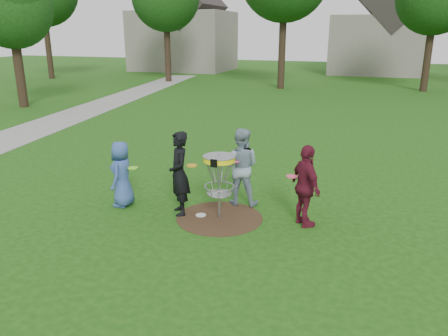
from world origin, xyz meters
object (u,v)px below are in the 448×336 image
(player_black, at_px, (179,174))
(player_grey, at_px, (240,167))
(player_maroon, at_px, (306,186))
(player_blue, at_px, (122,174))
(disc_golf_basket, at_px, (219,171))

(player_black, bearing_deg, player_grey, 97.22)
(player_black, bearing_deg, player_maroon, 60.13)
(player_blue, xyz_separation_m, player_grey, (2.43, 0.92, 0.13))
(player_maroon, xyz_separation_m, disc_golf_basket, (-1.71, -0.20, 0.19))
(player_maroon, bearing_deg, player_grey, 27.79)
(player_blue, relative_size, player_black, 0.82)
(player_blue, height_order, player_black, player_black)
(player_grey, distance_m, player_maroon, 1.70)
(player_blue, bearing_deg, player_grey, 104.18)
(player_blue, bearing_deg, player_black, 82.29)
(disc_golf_basket, bearing_deg, player_grey, 79.04)
(disc_golf_basket, bearing_deg, player_blue, 179.97)
(player_grey, height_order, player_maroon, player_grey)
(player_black, relative_size, player_grey, 1.03)
(player_blue, height_order, player_maroon, player_maroon)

